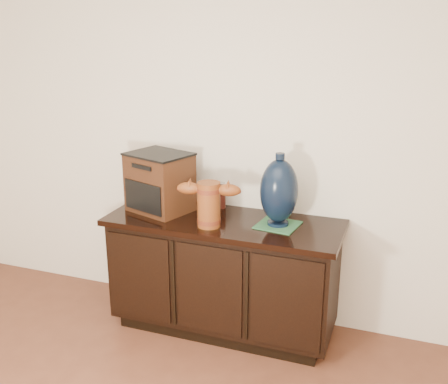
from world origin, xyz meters
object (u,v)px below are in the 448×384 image
at_px(tv_radio, 160,182).
at_px(lamp_base, 279,191).
at_px(terracotta_vessel, 209,202).
at_px(spray_can, 221,196).
at_px(sideboard, 224,274).

relative_size(tv_radio, lamp_base, 1.04).
relative_size(terracotta_vessel, lamp_base, 0.88).
bearing_deg(terracotta_vessel, tv_radio, 147.81).
distance_m(terracotta_vessel, spray_can, 0.35).
distance_m(terracotta_vessel, tv_radio, 0.43).
distance_m(sideboard, spray_can, 0.51).
relative_size(terracotta_vessel, tv_radio, 0.85).
distance_m(tv_radio, spray_can, 0.41).
xyz_separation_m(terracotta_vessel, tv_radio, (-0.40, 0.16, 0.04)).
distance_m(sideboard, terracotta_vessel, 0.54).
bearing_deg(lamp_base, terracotta_vessel, -158.52).
height_order(sideboard, spray_can, spray_can).
relative_size(sideboard, spray_can, 8.51).
relative_size(tv_radio, spray_can, 2.65).
bearing_deg(lamp_base, spray_can, 156.72).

